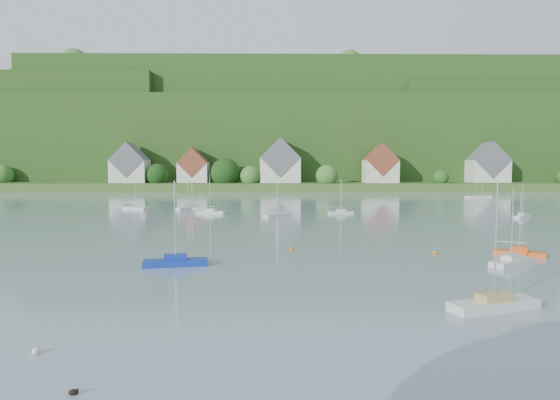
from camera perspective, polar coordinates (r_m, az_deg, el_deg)
name	(u,v)px	position (r m, az deg, el deg)	size (l,w,h in m)	color
far_shore_strip	(268,185)	(204.81, -1.42, 1.80)	(600.00, 60.00, 3.00)	#34521F
forested_ridge	(270,143)	(273.53, -1.18, 6.85)	(620.00, 181.22, 69.89)	#1C3F14
village_building_0	(130,166)	(200.04, -17.46, 3.85)	(14.00, 10.40, 16.00)	beige
village_building_1	(194,168)	(196.32, -10.27, 3.75)	(12.00, 9.36, 14.00)	beige
village_building_2	(280,164)	(192.65, 0.02, 4.26)	(16.00, 11.44, 18.00)	beige
village_building_3	(380,167)	(195.34, 11.88, 3.93)	(13.00, 10.40, 15.50)	beige
village_building_4	(488,166)	(213.45, 23.53, 3.72)	(15.00, 10.40, 16.50)	beige
near_sailboat_1	(176,261)	(47.89, -12.34, -7.15)	(6.35, 2.73, 8.31)	#112D9C
near_sailboat_2	(494,303)	(35.96, 24.14, -11.17)	(6.64, 3.71, 8.64)	silver
near_sailboat_3	(511,261)	(52.27, 25.84, -6.54)	(5.47, 4.54, 7.57)	silver
near_sailboat_5	(519,252)	(58.03, 26.62, -5.56)	(5.18, 3.78, 6.94)	#DA531B
mooring_buoy_1	(36,353)	(28.89, -27.08, -15.98)	(0.43, 0.43, 0.43)	silver
mooring_buoy_2	(435,254)	(55.58, 17.95, -6.16)	(0.47, 0.47, 0.47)	orange
mooring_buoy_3	(291,250)	(55.52, 1.33, -5.97)	(0.48, 0.48, 0.48)	orange
duck_pair	(53,399)	(23.28, -25.46, -20.66)	(1.64, 1.47, 0.31)	black
far_sailboat_cluster	(318,203)	(120.95, 4.59, -0.35)	(203.81, 61.27, 8.53)	silver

